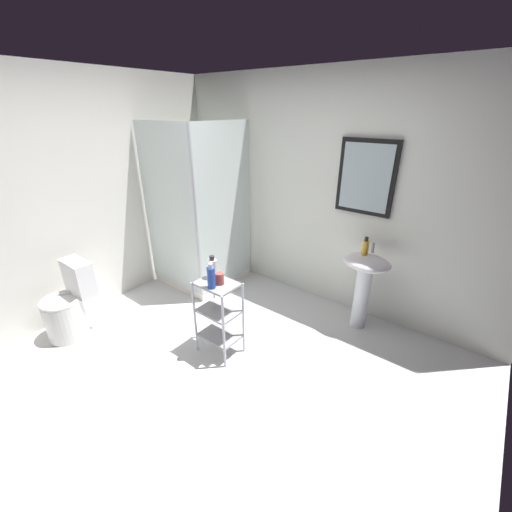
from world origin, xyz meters
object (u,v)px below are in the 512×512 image
lotion_bottle_white (213,268)px  hand_soap_bottle (365,247)px  shampoo_bottle_blue (211,277)px  pedestal_sink (364,277)px  storage_cart (219,312)px  toilet (69,307)px  rinse_cup (220,279)px  shower_stall (201,250)px

lotion_bottle_white → hand_soap_bottle: bearing=51.3°
lotion_bottle_white → shampoo_bottle_blue: bearing=-48.6°
pedestal_sink → shampoo_bottle_blue: bearing=-124.1°
storage_cart → shampoo_bottle_blue: bearing=-75.7°
toilet → shampoo_bottle_blue: size_ratio=3.35×
hand_soap_bottle → rinse_cup: size_ratio=1.76×
pedestal_sink → hand_soap_bottle: (-0.04, 0.02, 0.31)m
shower_stall → shampoo_bottle_blue: (1.14, -0.93, 0.38)m
pedestal_sink → toilet: 2.96m
storage_cart → hand_soap_bottle: (0.83, 1.21, 0.45)m
lotion_bottle_white → rinse_cup: size_ratio=2.08×
toilet → hand_soap_bottle: hand_soap_bottle is taller
shower_stall → rinse_cup: size_ratio=19.31×
pedestal_sink → storage_cart: size_ratio=1.09×
storage_cart → shampoo_bottle_blue: (0.02, -0.08, 0.40)m
pedestal_sink → lotion_bottle_white: size_ratio=3.75×
toilet → shower_stall: bearing=80.7°
pedestal_sink → hand_soap_bottle: size_ratio=4.43×
shampoo_bottle_blue → rinse_cup: bearing=84.1°
shower_stall → hand_soap_bottle: (1.95, 0.36, 0.42)m
storage_cart → toilet: bearing=-152.1°
rinse_cup → toilet: bearing=-152.5°
shower_stall → hand_soap_bottle: bearing=10.6°
pedestal_sink → rinse_cup: size_ratio=7.82×
shower_stall → storage_cart: 1.40m
pedestal_sink → toilet: size_ratio=1.07×
toilet → storage_cart: size_ratio=1.03×
hand_soap_bottle → rinse_cup: (-0.80, -1.20, -0.10)m
shower_stall → toilet: (-0.26, -1.57, -0.15)m
storage_cart → rinse_cup: rinse_cup is taller
shower_stall → shampoo_bottle_blue: size_ratio=8.82×
toilet → shampoo_bottle_blue: bearing=24.8°
rinse_cup → pedestal_sink: bearing=54.3°
lotion_bottle_white → rinse_cup: 0.14m
pedestal_sink → storage_cart: bearing=-126.6°
shampoo_bottle_blue → lotion_bottle_white: shampoo_bottle_blue is taller
hand_soap_bottle → rinse_cup: hand_soap_bottle is taller
toilet → pedestal_sink: bearing=40.3°
toilet → storage_cart: toilet is taller
shower_stall → toilet: shower_stall is taller
toilet → shampoo_bottle_blue: 1.62m
storage_cart → rinse_cup: size_ratio=7.14×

